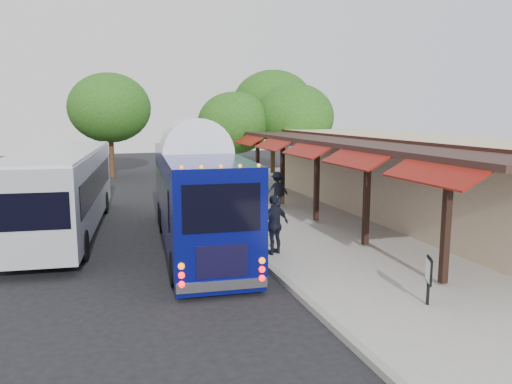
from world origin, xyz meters
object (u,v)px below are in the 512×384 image
object	(u,v)px
city_bus	(62,187)
ped_c	(275,225)
coach_bus	(196,192)
ped_a	(247,206)
sign_board	(429,273)
ped_b	(245,207)
ped_d	(277,189)

from	to	relation	value
city_bus	ped_c	distance (m)	8.75
coach_bus	ped_a	xyz separation A→B (m)	(2.05, 0.71, -0.76)
city_bus	ped_a	bearing A→B (deg)	-16.14
city_bus	sign_board	size ratio (longest dim) A/B	10.64
sign_board	coach_bus	bearing A→B (deg)	142.91
ped_c	sign_board	size ratio (longest dim) A/B	1.67
coach_bus	ped_b	distance (m)	2.90
ped_a	ped_c	xyz separation A→B (m)	(-0.00, -3.10, -0.03)
ped_a	ped_b	world-z (taller)	ped_a
ped_d	ped_c	bearing A→B (deg)	70.40
coach_bus	ped_a	size ratio (longest dim) A/B	5.71
city_bus	ped_c	size ratio (longest dim) A/B	6.38
ped_d	sign_board	xyz separation A→B (m)	(-0.81, -12.68, -0.07)
ped_a	ped_d	world-z (taller)	ped_a
ped_b	sign_board	bearing A→B (deg)	88.03
ped_c	ped_d	world-z (taller)	ped_c
ped_b	ped_d	world-z (taller)	ped_d
ped_a	ped_b	xyz separation A→B (m)	(0.17, 0.89, -0.19)
ped_b	city_bus	bearing A→B (deg)	-27.44
ped_b	sign_board	size ratio (longest dim) A/B	1.37
city_bus	sign_board	world-z (taller)	city_bus
coach_bus	city_bus	xyz separation A→B (m)	(-4.55, 3.32, -0.12)
ped_a	sign_board	bearing A→B (deg)	-67.13
city_bus	ped_a	distance (m)	7.13
ped_b	ped_d	distance (m)	4.45
coach_bus	city_bus	distance (m)	5.63
ped_a	ped_d	xyz separation A→B (m)	(2.80, 4.48, -0.13)
coach_bus	sign_board	size ratio (longest dim) A/B	9.78
ped_a	ped_b	distance (m)	0.92
ped_b	ped_c	xyz separation A→B (m)	(-0.17, -3.99, 0.17)
ped_a	sign_board	world-z (taller)	ped_a
ped_b	coach_bus	bearing A→B (deg)	22.50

